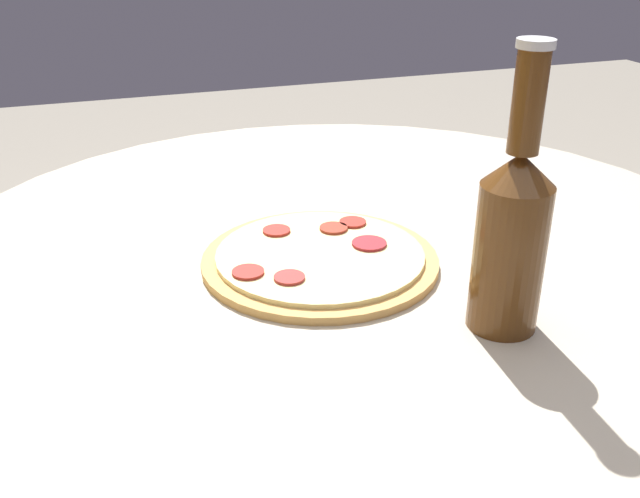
{
  "coord_description": "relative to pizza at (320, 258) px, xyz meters",
  "views": [
    {
      "loc": [
        -0.78,
        0.31,
        1.13
      ],
      "look_at": [
        -0.06,
        0.06,
        0.76
      ],
      "focal_mm": 40.0,
      "sensor_mm": 36.0,
      "label": 1
    }
  ],
  "objects": [
    {
      "name": "beer_bottle",
      "position": [
        -0.19,
        -0.13,
        0.1
      ],
      "size": [
        0.07,
        0.07,
        0.29
      ],
      "color": "#563314",
      "rests_on": "table"
    },
    {
      "name": "pizza",
      "position": [
        0.0,
        0.0,
        0.0
      ],
      "size": [
        0.28,
        0.28,
        0.02
      ],
      "color": "tan",
      "rests_on": "table"
    },
    {
      "name": "table",
      "position": [
        0.06,
        -0.06,
        -0.21
      ],
      "size": [
        1.08,
        1.08,
        0.74
      ],
      "color": "#B2A893",
      "rests_on": "ground_plane"
    }
  ]
}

